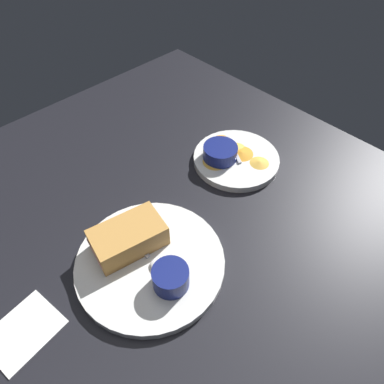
{
  "coord_description": "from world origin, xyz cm",
  "views": [
    {
      "loc": [
        -23.47,
        -33.07,
        56.61
      ],
      "look_at": [
        10.16,
        1.63,
        3.0
      ],
      "focal_mm": 32.68,
      "sensor_mm": 36.0,
      "label": 1
    }
  ],
  "objects_px": {
    "spoon_by_dark_ramekin": "(153,262)",
    "spoon_by_gravy_ramekin": "(231,143)",
    "sandwich_half_near": "(128,237)",
    "ramekin_dark_sauce": "(171,277)",
    "plate_chips_companion": "(236,159)",
    "plate_sandwich_main": "(150,262)",
    "ramekin_light_gravy": "(220,152)"
  },
  "relations": [
    {
      "from": "ramekin_light_gravy",
      "to": "spoon_by_gravy_ramekin",
      "type": "xyz_separation_m",
      "value": [
        0.05,
        0.01,
        -0.01
      ]
    },
    {
      "from": "sandwich_half_near",
      "to": "plate_chips_companion",
      "type": "relative_size",
      "value": 0.72
    },
    {
      "from": "sandwich_half_near",
      "to": "ramekin_light_gravy",
      "type": "xyz_separation_m",
      "value": [
        0.3,
        0.05,
        -0.01
      ]
    },
    {
      "from": "spoon_by_gravy_ramekin",
      "to": "sandwich_half_near",
      "type": "bearing_deg",
      "value": -170.12
    },
    {
      "from": "plate_chips_companion",
      "to": "ramekin_light_gravy",
      "type": "relative_size",
      "value": 2.53
    },
    {
      "from": "sandwich_half_near",
      "to": "spoon_by_gravy_ramekin",
      "type": "xyz_separation_m",
      "value": [
        0.35,
        0.06,
        -0.02
      ]
    },
    {
      "from": "spoon_by_gravy_ramekin",
      "to": "plate_sandwich_main",
      "type": "bearing_deg",
      "value": -161.96
    },
    {
      "from": "plate_sandwich_main",
      "to": "ramekin_dark_sauce",
      "type": "distance_m",
      "value": 0.07
    },
    {
      "from": "plate_sandwich_main",
      "to": "sandwich_half_near",
      "type": "distance_m",
      "value": 0.06
    },
    {
      "from": "plate_sandwich_main",
      "to": "ramekin_dark_sauce",
      "type": "xyz_separation_m",
      "value": [
        -0.0,
        -0.06,
        0.03
      ]
    },
    {
      "from": "ramekin_light_gravy",
      "to": "spoon_by_gravy_ramekin",
      "type": "relative_size",
      "value": 0.85
    },
    {
      "from": "spoon_by_gravy_ramekin",
      "to": "ramekin_dark_sauce",
      "type": "bearing_deg",
      "value": -153.51
    },
    {
      "from": "sandwich_half_near",
      "to": "ramekin_dark_sauce",
      "type": "bearing_deg",
      "value": -88.68
    },
    {
      "from": "plate_chips_companion",
      "to": "ramekin_light_gravy",
      "type": "xyz_separation_m",
      "value": [
        -0.03,
        0.03,
        0.03
      ]
    },
    {
      "from": "ramekin_dark_sauce",
      "to": "plate_chips_companion",
      "type": "relative_size",
      "value": 0.32
    },
    {
      "from": "plate_sandwich_main",
      "to": "spoon_by_dark_ramekin",
      "type": "distance_m",
      "value": 0.01
    },
    {
      "from": "spoon_by_dark_ramekin",
      "to": "spoon_by_gravy_ramekin",
      "type": "distance_m",
      "value": 0.36
    },
    {
      "from": "spoon_by_dark_ramekin",
      "to": "ramekin_light_gravy",
      "type": "bearing_deg",
      "value": 20.22
    },
    {
      "from": "plate_sandwich_main",
      "to": "ramekin_light_gravy",
      "type": "bearing_deg",
      "value": 18.67
    },
    {
      "from": "plate_sandwich_main",
      "to": "spoon_by_gravy_ramekin",
      "type": "bearing_deg",
      "value": 18.04
    },
    {
      "from": "plate_chips_companion",
      "to": "spoon_by_gravy_ramekin",
      "type": "height_order",
      "value": "spoon_by_gravy_ramekin"
    },
    {
      "from": "sandwich_half_near",
      "to": "ramekin_dark_sauce",
      "type": "height_order",
      "value": "sandwich_half_near"
    },
    {
      "from": "sandwich_half_near",
      "to": "plate_chips_companion",
      "type": "distance_m",
      "value": 0.33
    },
    {
      "from": "sandwich_half_near",
      "to": "spoon_by_gravy_ramekin",
      "type": "height_order",
      "value": "sandwich_half_near"
    },
    {
      "from": "plate_sandwich_main",
      "to": "sandwich_half_near",
      "type": "bearing_deg",
      "value": 96.2
    },
    {
      "from": "plate_sandwich_main",
      "to": "spoon_by_dark_ramekin",
      "type": "height_order",
      "value": "spoon_by_dark_ramekin"
    },
    {
      "from": "plate_sandwich_main",
      "to": "spoon_by_dark_ramekin",
      "type": "xyz_separation_m",
      "value": [
        0.0,
        -0.01,
        0.01
      ]
    },
    {
      "from": "spoon_by_gravy_ramekin",
      "to": "plate_chips_companion",
      "type": "bearing_deg",
      "value": -119.91
    },
    {
      "from": "ramekin_dark_sauce",
      "to": "ramekin_light_gravy",
      "type": "bearing_deg",
      "value": 28.41
    },
    {
      "from": "plate_chips_companion",
      "to": "ramekin_light_gravy",
      "type": "distance_m",
      "value": 0.05
    },
    {
      "from": "sandwich_half_near",
      "to": "ramekin_light_gravy",
      "type": "distance_m",
      "value": 0.3
    },
    {
      "from": "ramekin_dark_sauce",
      "to": "spoon_by_gravy_ramekin",
      "type": "relative_size",
      "value": 0.68
    }
  ]
}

